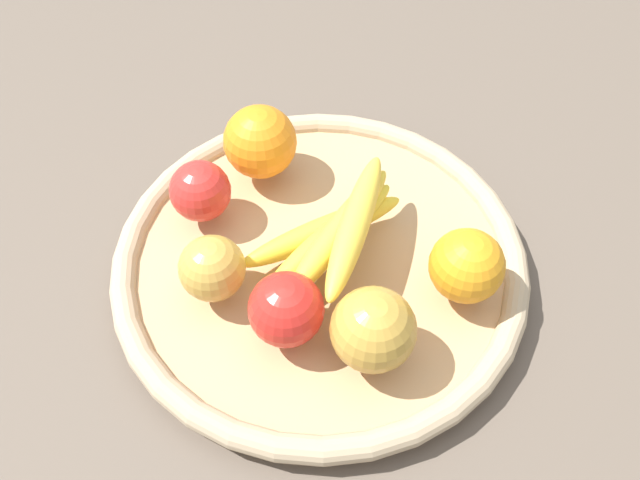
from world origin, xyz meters
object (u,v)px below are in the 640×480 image
at_px(apple_2, 373,330).
at_px(orange_0, 260,142).
at_px(apple_0, 200,191).
at_px(apple_3, 286,309).
at_px(apple_1, 212,268).
at_px(orange_1, 467,266).
at_px(banana_bunch, 336,231).

distance_m(apple_2, orange_0, 0.26).
bearing_deg(apple_0, apple_3, 133.45).
bearing_deg(orange_0, apple_3, 109.89).
height_order(apple_0, orange_0, orange_0).
relative_size(apple_3, orange_0, 0.87).
height_order(apple_1, orange_1, orange_1).
height_order(apple_1, orange_0, orange_0).
xyz_separation_m(banana_bunch, apple_1, (0.11, 0.07, -0.00)).
height_order(apple_2, orange_1, apple_2).
relative_size(banana_bunch, apple_0, 2.91).
relative_size(apple_3, apple_2, 0.91).
relative_size(apple_0, apple_2, 0.83).
bearing_deg(banana_bunch, apple_2, 115.83).
distance_m(banana_bunch, apple_0, 0.15).
xyz_separation_m(apple_2, orange_1, (-0.08, -0.09, -0.00)).
bearing_deg(orange_0, apple_0, 57.70).
height_order(apple_0, apple_2, apple_2).
bearing_deg(orange_0, apple_2, 126.27).
distance_m(apple_0, apple_2, 0.24).
relative_size(orange_1, orange_0, 0.90).
xyz_separation_m(apple_0, orange_0, (-0.05, -0.08, 0.01)).
xyz_separation_m(banana_bunch, apple_2, (-0.05, 0.11, 0.01)).
bearing_deg(apple_3, apple_1, -22.70).
height_order(banana_bunch, orange_0, orange_0).
relative_size(apple_3, apple_0, 1.09).
bearing_deg(apple_3, orange_0, -70.11).
bearing_deg(apple_2, banana_bunch, -64.17).
bearing_deg(orange_1, apple_1, 10.51).
bearing_deg(orange_0, apple_1, 87.46).
xyz_separation_m(apple_3, apple_1, (0.08, -0.03, -0.00)).
distance_m(apple_3, apple_0, 0.18).
bearing_deg(apple_1, orange_0, -92.54).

